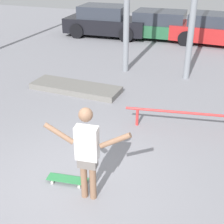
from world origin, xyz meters
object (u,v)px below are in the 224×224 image
manual_pad (76,88)px  parked_car_red (217,30)px  skateboard (68,179)px  grind_rail (192,116)px  parked_car_black (106,21)px  parked_car_green (162,26)px  skateboarder (87,150)px

manual_pad → parked_car_red: parked_car_red is taller
skateboard → grind_rail: 3.30m
parked_car_black → skateboard: bearing=-75.1°
grind_rail → parked_car_black: parked_car_black is taller
grind_rail → parked_car_black: bearing=123.3°
parked_car_green → parked_car_red: (2.57, -0.09, 0.01)m
parked_car_black → skateboarder: bearing=-73.0°
skateboard → manual_pad: 4.31m
skateboard → parked_car_black: parked_car_black is taller
skateboard → parked_car_red: 11.32m
skateboard → manual_pad: manual_pad is taller
parked_car_black → parked_car_green: (2.77, 0.35, -0.07)m
manual_pad → parked_car_green: 7.41m
parked_car_black → parked_car_green: parked_car_black is taller
skateboarder → parked_car_red: (1.28, 11.37, -0.31)m
skateboarder → skateboard: skateboarder is taller
skateboarder → parked_car_red: skateboarder is taller
parked_car_green → parked_car_red: 2.58m
manual_pad → skateboarder: bearing=-60.7°
manual_pad → parked_car_black: bearing=104.1°
grind_rail → skateboarder: bearing=-114.0°
manual_pad → parked_car_green: size_ratio=0.64×
parked_car_red → skateboarder: bearing=-93.0°
grind_rail → manual_pad: bearing=161.7°
parked_car_black → parked_car_red: size_ratio=0.99×
parked_car_red → parked_car_green: bearing=-178.5°
skateboarder → parked_car_red: bearing=76.5°
skateboarder → manual_pad: (-2.32, 4.14, -0.88)m
parked_car_black → parked_car_red: 5.36m
manual_pad → parked_car_green: (1.03, 7.32, 0.56)m
skateboard → parked_car_green: parked_car_green is taller
skateboarder → grind_rail: bearing=59.0°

